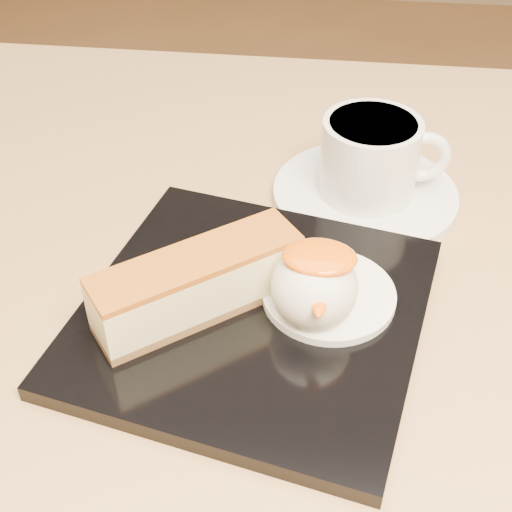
# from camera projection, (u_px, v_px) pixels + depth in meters

# --- Properties ---
(table) EXTENTS (0.80, 0.80, 0.72)m
(table) POSITION_uv_depth(u_px,v_px,m) (238.00, 446.00, 0.59)
(table) COLOR black
(table) RESTS_ON ground
(dessert_plate) EXTENTS (0.26, 0.26, 0.01)m
(dessert_plate) POSITION_uv_depth(u_px,v_px,m) (252.00, 314.00, 0.48)
(dessert_plate) COLOR black
(dessert_plate) RESTS_ON table
(cheesecake) EXTENTS (0.13, 0.11, 0.04)m
(cheesecake) POSITION_uv_depth(u_px,v_px,m) (198.00, 283.00, 0.46)
(cheesecake) COLOR brown
(cheesecake) RESTS_ON dessert_plate
(cream_smear) EXTENTS (0.09, 0.09, 0.01)m
(cream_smear) POSITION_uv_depth(u_px,v_px,m) (329.00, 295.00, 0.48)
(cream_smear) COLOR white
(cream_smear) RESTS_ON dessert_plate
(ice_cream_scoop) EXTENTS (0.06, 0.06, 0.06)m
(ice_cream_scoop) POSITION_uv_depth(u_px,v_px,m) (314.00, 288.00, 0.45)
(ice_cream_scoop) COLOR white
(ice_cream_scoop) RESTS_ON cream_smear
(mango_sauce) EXTENTS (0.05, 0.04, 0.01)m
(mango_sauce) POSITION_uv_depth(u_px,v_px,m) (320.00, 257.00, 0.44)
(mango_sauce) COLOR #F96107
(mango_sauce) RESTS_ON ice_cream_scoop
(mint_sprig) EXTENTS (0.04, 0.03, 0.00)m
(mint_sprig) POSITION_uv_depth(u_px,v_px,m) (289.00, 262.00, 0.50)
(mint_sprig) COLOR green
(mint_sprig) RESTS_ON cream_smear
(saucer) EXTENTS (0.15, 0.15, 0.01)m
(saucer) POSITION_uv_depth(u_px,v_px,m) (365.00, 195.00, 0.58)
(saucer) COLOR white
(saucer) RESTS_ON table
(coffee_cup) EXTENTS (0.10, 0.08, 0.06)m
(coffee_cup) POSITION_uv_depth(u_px,v_px,m) (372.00, 156.00, 0.56)
(coffee_cup) COLOR white
(coffee_cup) RESTS_ON saucer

